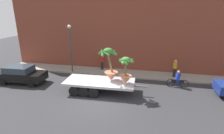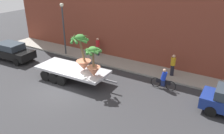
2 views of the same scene
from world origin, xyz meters
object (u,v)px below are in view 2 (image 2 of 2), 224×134
object	(u,v)px
trailing_car	(12,51)
potted_palm_middle	(82,55)
potted_palm_rear	(93,63)
cyclist	(164,80)
pedestrian_near_gate	(173,65)
pedestrian_far_left	(98,46)
flatbed_trailer	(70,70)
street_lamp	(63,22)

from	to	relation	value
trailing_car	potted_palm_middle	bearing A→B (deg)	-0.21
potted_palm_rear	cyclist	size ratio (longest dim) A/B	1.16
pedestrian_near_gate	pedestrian_far_left	world-z (taller)	same
potted_palm_middle	trailing_car	world-z (taller)	potted_palm_middle
flatbed_trailer	pedestrian_near_gate	xyz separation A→B (m)	(6.50, 4.45, 0.29)
potted_palm_rear	potted_palm_middle	distance (m)	1.41
potted_palm_rear	trailing_car	size ratio (longest dim) A/B	0.50
flatbed_trailer	trailing_car	distance (m)	7.23
pedestrian_near_gate	flatbed_trailer	bearing A→B (deg)	-145.62
potted_palm_middle	cyclist	world-z (taller)	potted_palm_middle
trailing_car	pedestrian_near_gate	bearing A→B (deg)	16.69
cyclist	street_lamp	bearing A→B (deg)	172.12
flatbed_trailer	trailing_car	world-z (taller)	trailing_car
potted_palm_rear	cyclist	xyz separation A→B (m)	(4.18, 2.51, -1.24)
potted_palm_middle	pedestrian_near_gate	world-z (taller)	potted_palm_middle
potted_palm_middle	cyclist	distance (m)	6.02
flatbed_trailer	cyclist	bearing A→B (deg)	19.65
pedestrian_near_gate	pedestrian_far_left	distance (m)	7.47
potted_palm_rear	trailing_car	bearing A→B (deg)	176.94
potted_palm_middle	pedestrian_near_gate	distance (m)	6.92
flatbed_trailer	potted_palm_rear	distance (m)	2.64
pedestrian_near_gate	pedestrian_far_left	bearing A→B (deg)	174.97
potted_palm_rear	cyclist	world-z (taller)	potted_palm_rear
pedestrian_far_left	street_lamp	xyz separation A→B (m)	(-2.89, -1.33, 2.19)
flatbed_trailer	pedestrian_near_gate	bearing A→B (deg)	34.38
cyclist	street_lamp	distance (m)	10.78
flatbed_trailer	pedestrian_near_gate	size ratio (longest dim) A/B	3.85
flatbed_trailer	pedestrian_far_left	world-z (taller)	pedestrian_far_left
potted_palm_middle	street_lamp	size ratio (longest dim) A/B	0.55
flatbed_trailer	cyclist	distance (m)	6.95
potted_palm_rear	cyclist	bearing A→B (deg)	31.04
cyclist	street_lamp	world-z (taller)	street_lamp
potted_palm_middle	pedestrian_near_gate	bearing A→B (deg)	37.28
pedestrian_far_left	flatbed_trailer	bearing A→B (deg)	-79.53
potted_palm_rear	street_lamp	bearing A→B (deg)	147.49
potted_palm_middle	pedestrian_far_left	bearing A→B (deg)	112.62
cyclist	trailing_car	world-z (taller)	trailing_car
pedestrian_far_left	pedestrian_near_gate	bearing A→B (deg)	-5.03
pedestrian_far_left	street_lamp	distance (m)	3.86
pedestrian_far_left	trailing_car	bearing A→B (deg)	-142.79
street_lamp	trailing_car	bearing A→B (deg)	-134.60
cyclist	pedestrian_far_left	world-z (taller)	pedestrian_far_left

